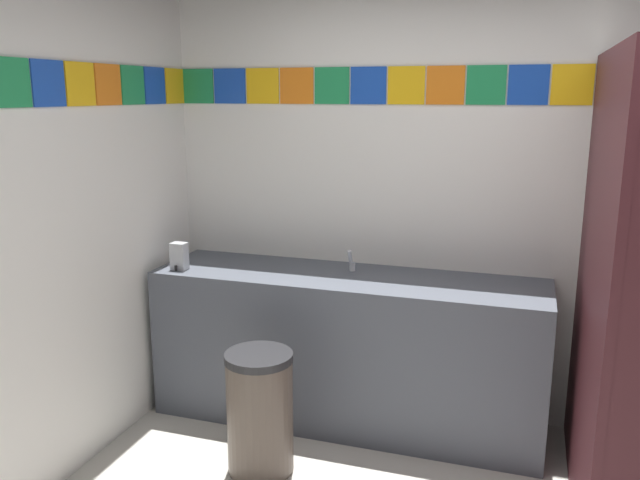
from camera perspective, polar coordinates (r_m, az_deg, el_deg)
wall_back at (r=3.77m, az=14.03°, el=4.01°), size 3.70×0.09×2.66m
vanity_counter at (r=3.80m, az=2.36°, el=-9.51°), size 2.23×0.59×0.88m
faucet_center at (r=3.72m, az=2.80°, el=-2.03°), size 0.04×0.10×0.14m
soap_dispenser at (r=3.85m, az=-12.35°, el=-1.42°), size 0.09×0.09×0.16m
trash_bin at (r=3.38m, az=-5.34°, el=-14.93°), size 0.34×0.34×0.64m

